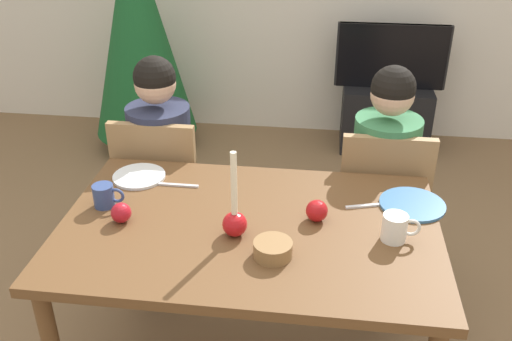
% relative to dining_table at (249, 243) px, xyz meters
% --- Properties ---
extents(dining_table, '(1.40, 0.90, 0.75)m').
position_rel_dining_table_xyz_m(dining_table, '(0.00, 0.00, 0.00)').
color(dining_table, brown).
rests_on(dining_table, ground).
extents(chair_left, '(0.40, 0.40, 0.90)m').
position_rel_dining_table_xyz_m(chair_left, '(-0.52, 0.61, -0.15)').
color(chair_left, '#99754C').
rests_on(chair_left, ground).
extents(chair_right, '(0.40, 0.40, 0.90)m').
position_rel_dining_table_xyz_m(chair_right, '(0.54, 0.61, -0.15)').
color(chair_right, '#99754C').
rests_on(chair_right, ground).
extents(person_left_child, '(0.30, 0.30, 1.17)m').
position_rel_dining_table_xyz_m(person_left_child, '(-0.52, 0.64, -0.10)').
color(person_left_child, '#33384C').
rests_on(person_left_child, ground).
extents(person_right_child, '(0.30, 0.30, 1.17)m').
position_rel_dining_table_xyz_m(person_right_child, '(0.54, 0.64, -0.10)').
color(person_right_child, '#33384C').
rests_on(person_right_child, ground).
extents(tv_stand, '(0.64, 0.40, 0.48)m').
position_rel_dining_table_xyz_m(tv_stand, '(0.70, 2.30, -0.43)').
color(tv_stand, black).
rests_on(tv_stand, ground).
extents(tv, '(0.79, 0.05, 0.46)m').
position_rel_dining_table_xyz_m(tv, '(0.70, 2.30, 0.04)').
color(tv, black).
rests_on(tv, tv_stand).
extents(christmas_tree, '(0.74, 0.74, 1.71)m').
position_rel_dining_table_xyz_m(christmas_tree, '(-1.07, 2.08, 0.22)').
color(christmas_tree, brown).
rests_on(christmas_tree, ground).
extents(candle_centerpiece, '(0.09, 0.09, 0.33)m').
position_rel_dining_table_xyz_m(candle_centerpiece, '(-0.04, -0.07, 0.15)').
color(candle_centerpiece, red).
rests_on(candle_centerpiece, dining_table).
extents(plate_left, '(0.22, 0.22, 0.01)m').
position_rel_dining_table_xyz_m(plate_left, '(-0.51, 0.29, 0.09)').
color(plate_left, silver).
rests_on(plate_left, dining_table).
extents(plate_right, '(0.25, 0.25, 0.01)m').
position_rel_dining_table_xyz_m(plate_right, '(0.61, 0.21, 0.09)').
color(plate_right, teal).
rests_on(plate_right, dining_table).
extents(mug_left, '(0.12, 0.08, 0.09)m').
position_rel_dining_table_xyz_m(mug_left, '(-0.57, 0.06, 0.13)').
color(mug_left, '#33477F').
rests_on(mug_left, dining_table).
extents(mug_right, '(0.13, 0.09, 0.10)m').
position_rel_dining_table_xyz_m(mug_right, '(0.52, -0.03, 0.13)').
color(mug_right, white).
rests_on(mug_right, dining_table).
extents(fork_left, '(0.18, 0.01, 0.01)m').
position_rel_dining_table_xyz_m(fork_left, '(-0.33, 0.25, 0.09)').
color(fork_left, silver).
rests_on(fork_left, dining_table).
extents(fork_right, '(0.18, 0.06, 0.01)m').
position_rel_dining_table_xyz_m(fork_right, '(0.44, 0.18, 0.09)').
color(fork_right, silver).
rests_on(fork_right, dining_table).
extents(bowl_walnuts, '(0.13, 0.13, 0.06)m').
position_rel_dining_table_xyz_m(bowl_walnuts, '(0.11, -0.18, 0.11)').
color(bowl_walnuts, olive).
rests_on(bowl_walnuts, dining_table).
extents(apple_near_candle, '(0.08, 0.08, 0.08)m').
position_rel_dining_table_xyz_m(apple_near_candle, '(-0.47, -0.04, 0.12)').
color(apple_near_candle, '#AC1521').
rests_on(apple_near_candle, dining_table).
extents(apple_by_left_plate, '(0.08, 0.08, 0.08)m').
position_rel_dining_table_xyz_m(apple_by_left_plate, '(0.24, 0.06, 0.12)').
color(apple_by_left_plate, '#AD1317').
rests_on(apple_by_left_plate, dining_table).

